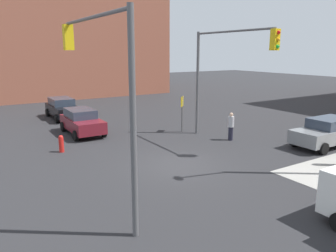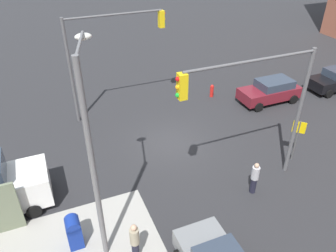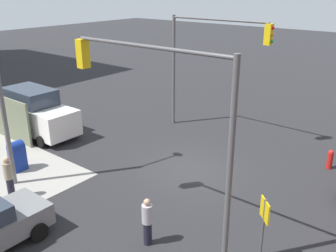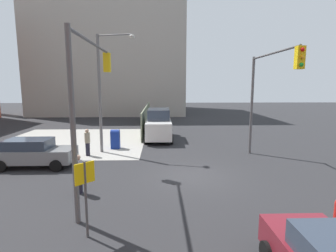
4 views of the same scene
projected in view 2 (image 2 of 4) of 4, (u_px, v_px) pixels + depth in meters
ground_plane at (171, 143)px, 18.98m from camera, size 120.00×120.00×0.00m
traffic_signal_nw_corner at (258, 98)px, 13.62m from camera, size 6.35×0.36×6.50m
traffic_signal_se_corner at (108, 45)px, 19.28m from camera, size 6.12×0.36×6.50m
street_lamp_corner at (92, 149)px, 10.56m from camera, size 0.98×2.60×8.00m
warning_sign_two_way at (298, 134)px, 16.78m from camera, size 0.48×0.48×2.40m
mailbox_blue at (74, 231)px, 12.66m from camera, size 0.56×0.64×1.43m
fire_hydrant at (212, 91)px, 23.61m from camera, size 0.26×0.26×0.94m
hatchback_maroon at (270, 91)px, 22.78m from camera, size 4.27×2.02×1.62m
pedestrian_crossing at (255, 177)px, 15.10m from camera, size 0.36×0.36×1.71m
pedestrian_waiting at (135, 241)px, 12.04m from camera, size 0.36×0.36×1.81m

